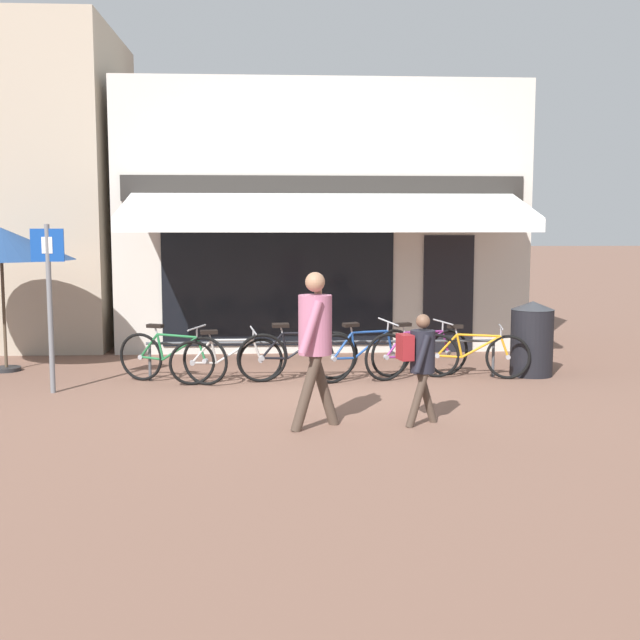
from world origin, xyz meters
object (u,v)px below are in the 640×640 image
(bicycle_black, at_px, (298,355))
(pedestrian_child, at_px, (420,356))
(bicycle_blue, at_px, (363,354))
(bicycle_green, at_px, (172,357))
(bicycle_purple, at_px, (418,353))
(litter_bin, at_px, (532,338))
(bicycle_silver, at_px, (226,360))
(parking_sign, at_px, (49,290))
(pedestrian_adult, at_px, (315,333))
(cafe_parasol, at_px, (1,244))
(bicycle_orange, at_px, (472,354))

(bicycle_black, distance_m, pedestrian_child, 2.97)
(bicycle_black, height_order, bicycle_blue, bicycle_black)
(bicycle_green, xyz_separation_m, bicycle_purple, (3.60, 0.15, 0.00))
(bicycle_blue, bearing_deg, bicycle_green, 154.00)
(bicycle_purple, height_order, pedestrian_child, pedestrian_child)
(bicycle_green, bearing_deg, bicycle_blue, 23.04)
(bicycle_green, xyz_separation_m, litter_bin, (5.37, 0.29, 0.19))
(bicycle_silver, bearing_deg, bicycle_green, 161.29)
(bicycle_green, xyz_separation_m, parking_sign, (-1.54, -0.59, 1.02))
(bicycle_purple, distance_m, pedestrian_adult, 3.38)
(bicycle_purple, distance_m, parking_sign, 5.30)
(bicycle_silver, height_order, bicycle_black, bicycle_black)
(pedestrian_adult, bearing_deg, bicycle_silver, 104.48)
(pedestrian_adult, bearing_deg, bicycle_blue, 63.27)
(bicycle_black, xyz_separation_m, litter_bin, (3.55, 0.28, 0.18))
(bicycle_black, height_order, pedestrian_child, pedestrian_child)
(bicycle_blue, relative_size, cafe_parasol, 0.73)
(bicycle_black, bearing_deg, bicycle_blue, -7.67)
(bicycle_silver, xyz_separation_m, pedestrian_child, (2.33, -2.52, 0.44))
(bicycle_blue, distance_m, litter_bin, 2.61)
(bicycle_green, relative_size, bicycle_blue, 1.01)
(bicycle_green, relative_size, pedestrian_adult, 0.93)
(parking_sign, bearing_deg, bicycle_blue, 8.02)
(bicycle_orange, xyz_separation_m, cafe_parasol, (-7.14, 1.02, 1.62))
(bicycle_blue, height_order, cafe_parasol, cafe_parasol)
(parking_sign, bearing_deg, litter_bin, 7.27)
(bicycle_green, relative_size, pedestrian_child, 1.29)
(bicycle_silver, distance_m, bicycle_blue, 1.99)
(pedestrian_child, height_order, parking_sign, parking_sign)
(bicycle_green, distance_m, bicycle_orange, 4.41)
(bicycle_silver, xyz_separation_m, pedestrian_adult, (1.14, -2.58, 0.72))
(litter_bin, bearing_deg, bicycle_green, -176.90)
(pedestrian_child, bearing_deg, litter_bin, 41.42)
(bicycle_green, relative_size, bicycle_orange, 0.98)
(bicycle_silver, bearing_deg, parking_sign, -178.68)
(bicycle_purple, height_order, bicycle_orange, bicycle_purple)
(bicycle_green, xyz_separation_m, cafe_parasol, (-2.73, 1.14, 1.60))
(bicycle_purple, relative_size, parking_sign, 0.74)
(bicycle_green, bearing_deg, pedestrian_adult, -31.81)
(pedestrian_adult, relative_size, litter_bin, 1.56)
(bicycle_green, xyz_separation_m, pedestrian_child, (3.12, -2.63, 0.41))
(bicycle_purple, bearing_deg, pedestrian_child, -121.05)
(bicycle_green, bearing_deg, litter_bin, 25.78)
(bicycle_silver, distance_m, litter_bin, 4.61)
(bicycle_black, relative_size, pedestrian_child, 1.40)
(bicycle_blue, height_order, pedestrian_child, pedestrian_child)
(bicycle_green, height_order, bicycle_orange, bicycle_green)
(cafe_parasol, bearing_deg, bicycle_orange, -8.16)
(bicycle_green, distance_m, litter_bin, 5.38)
(pedestrian_adult, relative_size, parking_sign, 0.78)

